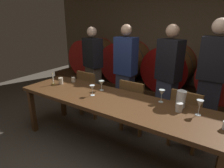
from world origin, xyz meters
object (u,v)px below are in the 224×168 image
pitcher (181,99)px  chair_right (186,116)px  wine_barrel_left (126,61)px  guest_center_right (168,76)px  candle_center (53,81)px  wine_glass_center_left (92,88)px  cup_far_left (61,81)px  guest_center_left (125,71)px  cup_center_left (73,80)px  chair_left (90,91)px  wine_glass_far_right (200,104)px  dining_table (112,104)px  guest_far_left (93,67)px  wine_glass_far_left (101,83)px  chair_center (134,104)px  wine_barrel_center (169,67)px  wine_glass_center_right (162,93)px  cup_center_right (179,107)px  wine_barrel_far_left (93,57)px  guest_far_right (211,81)px

pitcher → chair_right: bearing=85.3°
wine_barrel_left → guest_center_right: 1.54m
wine_barrel_left → candle_center: 2.03m
wine_glass_center_left → cup_far_left: (-0.73, 0.10, -0.06)m
guest_center_left → guest_center_right: bearing=-170.8°
cup_far_left → cup_center_left: size_ratio=1.30×
chair_left → wine_glass_far_right: 2.00m
dining_table → guest_center_left: 1.13m
wine_glass_center_left → cup_center_left: wine_glass_center_left is taller
guest_far_left → wine_glass_far_left: 1.19m
candle_center → pitcher: candle_center is taller
chair_center → dining_table: bearing=87.0°
wine_barrel_center → pitcher: size_ratio=4.59×
cup_far_left → chair_right: bearing=16.4°
wine_glass_center_left → cup_far_left: bearing=172.6°
wine_glass_center_right → wine_barrel_center: bearing=104.1°
chair_left → cup_center_right: bearing=165.0°
chair_center → wine_glass_far_right: (0.98, -0.42, 0.41)m
wine_glass_far_left → wine_glass_far_right: size_ratio=0.83×
wine_barrel_left → cup_center_right: 2.53m
chair_right → cup_center_right: chair_right is taller
dining_table → guest_center_left: size_ratio=1.66×
guest_far_left → candle_center: guest_far_left is taller
chair_right → wine_glass_center_left: size_ratio=5.97×
wine_glass_center_left → guest_center_right: bearing=59.8°
cup_far_left → wine_barrel_left: bearing=86.3°
cup_center_left → guest_far_left: bearing=105.3°
wine_barrel_left → dining_table: bearing=-65.6°
wine_barrel_far_left → chair_left: size_ratio=1.06×
guest_far_right → cup_center_right: bearing=77.2°
pitcher → candle_center: bearing=-171.1°
wine_barrel_far_left → guest_far_left: size_ratio=0.57×
guest_center_right → wine_glass_center_left: (-0.67, -1.16, 0.01)m
guest_center_left → wine_glass_center_left: guest_center_left is taller
wine_barrel_left → guest_center_right: guest_center_right is taller
cup_center_left → cup_center_right: bearing=-3.8°
chair_left → wine_glass_far_left: (0.58, -0.42, 0.38)m
cup_far_left → cup_center_right: bearing=2.3°
wine_barrel_far_left → chair_right: 3.09m
dining_table → candle_center: (-1.09, -0.04, 0.13)m
chair_right → guest_center_left: 1.35m
guest_center_right → cup_center_right: (0.45, -0.99, -0.05)m
chair_right → wine_glass_far_left: size_ratio=6.00×
cup_center_left → wine_barrel_center: bearing=58.4°
wine_barrel_far_left → wine_glass_far_left: wine_barrel_far_left is taller
wine_barrel_left → cup_far_left: (-0.13, -1.92, 0.01)m
wine_glass_center_left → wine_glass_far_right: wine_glass_far_right is taller
wine_barrel_left → chair_center: (0.94, -1.40, -0.32)m
wine_barrel_far_left → candle_center: size_ratio=4.52×
pitcher → wine_glass_far_left: size_ratio=1.38×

